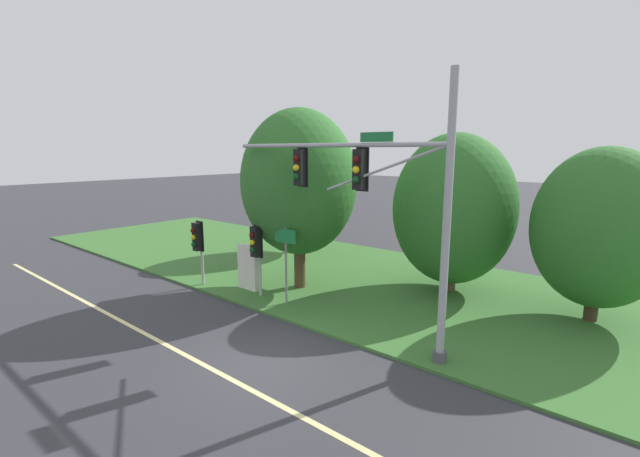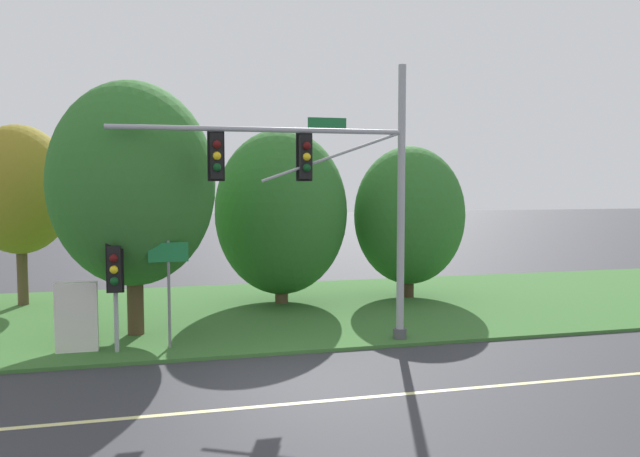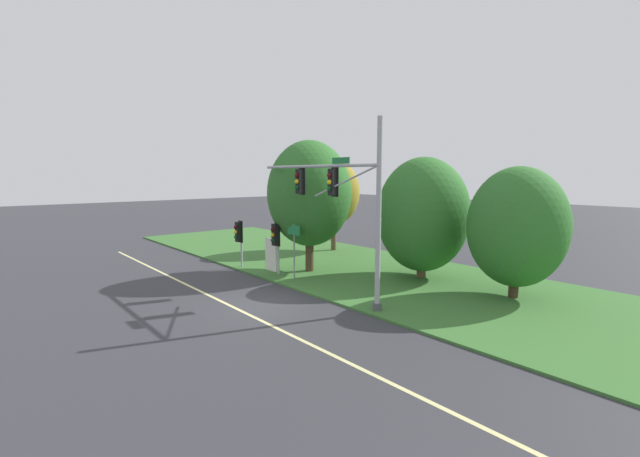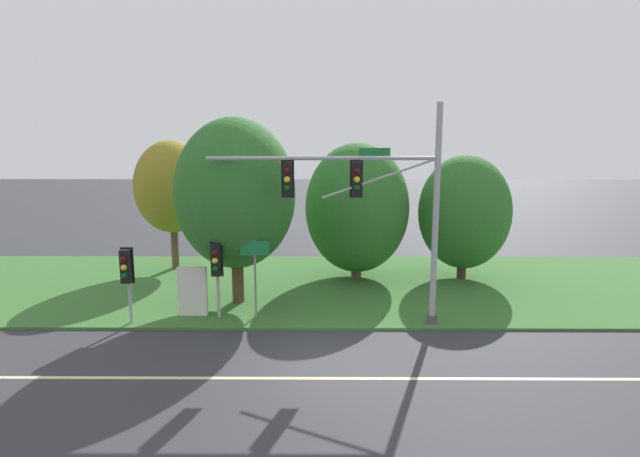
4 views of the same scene
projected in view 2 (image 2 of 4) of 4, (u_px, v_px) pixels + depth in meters
The scene contains 11 objects.
ground_plane at pixel (287, 386), 14.42m from camera, with size 160.00×160.00×0.00m, color #333338.
lane_stripe at pixel (297, 403), 13.26m from camera, with size 36.00×0.16×0.01m, color beige.
grass_verge at pixel (243, 312), 22.40m from camera, with size 48.00×11.50×0.10m, color #386B2D.
traffic_signal_mast at pixel (328, 180), 17.48m from camera, with size 8.33×0.49×7.95m.
pedestrian_signal_further_along at pixel (115, 275), 16.61m from camera, with size 0.46×0.55×2.97m.
route_sign_post at pixel (169, 274), 17.18m from camera, with size 1.08×0.08×3.00m.
tree_nearest_road at pixel (19, 190), 23.12m from camera, with size 3.84×3.84×6.72m.
tree_left_of_mast at pixel (133, 184), 18.56m from camera, with size 4.87×4.87×7.59m.
tree_behind_signpost at pixel (281, 212), 23.55m from camera, with size 4.99×4.99×6.59m.
tree_mid_verge at pixel (409, 216), 24.81m from camera, with size 4.39×4.39×6.02m.
info_kiosk at pixel (76, 317), 16.88m from camera, with size 1.10×0.24×1.90m.
Camera 2 is at (-2.66, -13.87, 4.70)m, focal length 35.00 mm.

